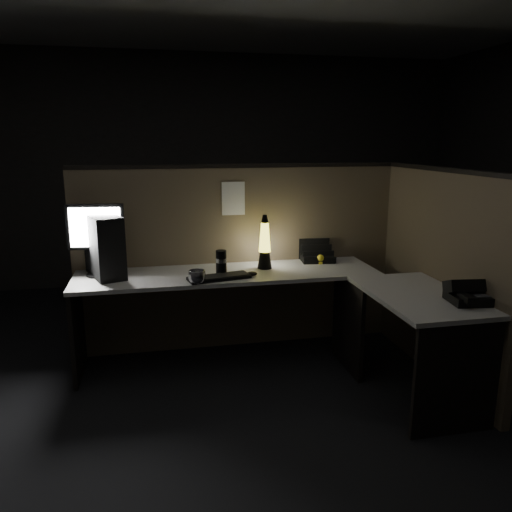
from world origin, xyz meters
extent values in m
plane|color=black|center=(0.00, 0.00, 0.00)|extent=(6.00, 6.00, 0.00)
plane|color=#282623|center=(0.00, 3.00, 1.35)|extent=(6.00, 0.00, 6.00)
cube|color=brown|center=(0.00, 0.93, 0.75)|extent=(2.66, 0.06, 1.50)
cube|color=brown|center=(1.33, 0.10, 0.75)|extent=(0.06, 1.66, 1.50)
cube|color=beige|center=(-0.15, 0.60, 0.71)|extent=(2.30, 0.60, 0.03)
cube|color=beige|center=(1.00, -0.20, 0.71)|extent=(0.60, 1.00, 0.03)
cube|color=black|center=(-1.28, 0.60, 0.35)|extent=(0.03, 0.55, 0.70)
cube|color=black|center=(1.00, -0.68, 0.35)|extent=(0.55, 0.03, 0.70)
cube|color=black|center=(0.72, 0.30, 0.35)|extent=(0.03, 0.55, 0.70)
cube|color=black|center=(-1.05, 0.69, 0.96)|extent=(0.33, 0.48, 0.46)
cylinder|color=black|center=(-1.11, 0.70, 0.74)|extent=(0.18, 0.18, 0.01)
cube|color=black|center=(-1.11, 0.72, 0.84)|extent=(0.05, 0.04, 0.20)
cube|color=black|center=(-1.11, 0.72, 1.10)|extent=(0.42, 0.08, 0.34)
cube|color=white|center=(-1.11, 0.70, 1.10)|extent=(0.36, 0.04, 0.29)
cube|color=black|center=(-0.24, 0.42, 0.74)|extent=(0.47, 0.24, 0.02)
ellipsoid|color=black|center=(0.01, 0.46, 0.75)|extent=(0.08, 0.06, 0.03)
cube|color=white|center=(0.18, 0.88, 0.75)|extent=(0.04, 0.06, 0.03)
cylinder|color=white|center=(0.18, 0.88, 0.86)|extent=(0.01, 0.01, 0.20)
cylinder|color=white|center=(0.18, 0.81, 0.96)|extent=(0.01, 0.13, 0.01)
sphere|color=white|center=(0.18, 0.74, 0.96)|extent=(0.05, 0.05, 0.05)
cube|color=black|center=(0.63, 0.81, 0.76)|extent=(0.29, 0.26, 0.05)
cube|color=black|center=(0.63, 0.77, 0.80)|extent=(0.26, 0.05, 0.09)
cube|color=black|center=(0.63, 0.88, 0.84)|extent=(0.26, 0.05, 0.18)
cone|color=black|center=(0.15, 0.66, 0.80)|extent=(0.11, 0.11, 0.14)
cone|color=yellow|center=(0.15, 0.66, 0.98)|extent=(0.09, 0.09, 0.23)
sphere|color=brown|center=(0.15, 0.66, 0.91)|extent=(0.05, 0.05, 0.05)
sphere|color=brown|center=(0.15, 0.66, 0.99)|extent=(0.03, 0.03, 0.03)
cone|color=black|center=(0.15, 0.66, 1.12)|extent=(0.06, 0.06, 0.06)
cylinder|color=black|center=(-0.21, 0.53, 0.82)|extent=(0.08, 0.08, 0.19)
imported|color=silver|center=(-0.41, 0.34, 0.78)|extent=(0.16, 0.16, 0.10)
sphere|color=yellow|center=(0.63, 0.70, 0.78)|extent=(0.06, 0.06, 0.06)
cube|color=white|center=(-0.05, 0.90, 1.26)|extent=(0.19, 0.00, 0.27)
cube|color=black|center=(1.22, -0.43, 0.76)|extent=(0.28, 0.25, 0.06)
cube|color=black|center=(1.22, -0.38, 0.82)|extent=(0.27, 0.18, 0.12)
cube|color=black|center=(1.14, -0.48, 0.79)|extent=(0.08, 0.19, 0.04)
cube|color=#3F3F42|center=(1.27, -0.46, 0.79)|extent=(0.12, 0.12, 0.00)
camera|label=1|loc=(-0.70, -3.05, 1.72)|focal=35.00mm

